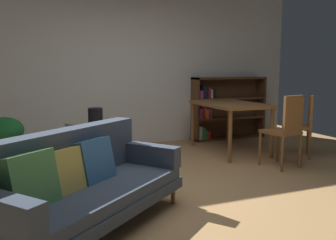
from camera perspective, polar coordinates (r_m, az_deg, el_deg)
ground_plane at (r=3.75m, az=1.61°, el=-12.18°), size 8.16×8.16×0.00m
back_wall_panel at (r=6.09m, az=-8.52°, el=8.53°), size 6.80×0.10×2.70m
fabric_couch at (r=3.00m, az=-14.12°, el=-9.72°), size 1.87×1.71×0.81m
media_console at (r=4.41m, az=-12.69°, el=-5.44°), size 0.40×1.04×0.58m
open_laptop at (r=4.44m, az=-13.50°, el=-1.26°), size 0.43×0.36×0.06m
desk_speaker at (r=4.11m, az=-11.74°, el=-0.10°), size 0.17×0.17×0.29m
potted_floor_plant at (r=4.30m, az=-25.06°, el=-3.76°), size 0.42×0.47×0.79m
dining_table at (r=5.62m, az=10.02°, el=1.97°), size 0.81×1.32×0.79m
dining_chair_near at (r=5.62m, az=21.00°, el=-0.35°), size 0.57×0.57×0.94m
dining_chair_far at (r=4.87m, az=18.60°, el=-1.24°), size 0.45×0.48×0.98m
bookshelf at (r=6.74m, az=9.03°, el=1.89°), size 1.47×0.30×1.17m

